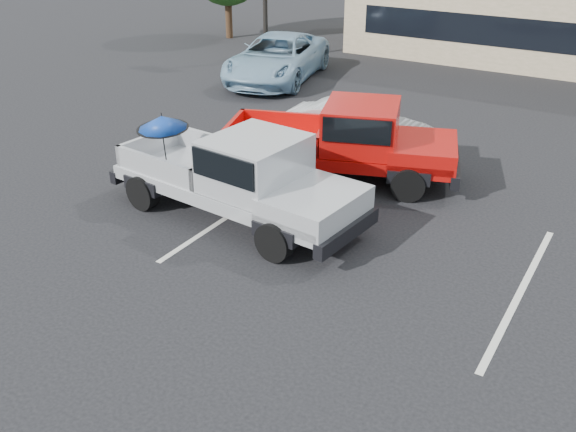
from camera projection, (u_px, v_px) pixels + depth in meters
name	position (u px, v px, depth m)	size (l,w,h in m)	color
ground	(312.00, 297.00, 10.89)	(90.00, 90.00, 0.00)	black
stripe_left	(236.00, 211.00, 13.81)	(0.12, 5.00, 0.01)	silver
stripe_right	(521.00, 291.00, 11.03)	(0.12, 5.00, 0.01)	silver
silver_pickup	(246.00, 174.00, 12.96)	(5.86, 2.55, 2.06)	black
red_pickup	(353.00, 139.00, 14.91)	(5.99, 3.67, 1.87)	black
silver_sedan	(359.00, 129.00, 16.61)	(1.40, 4.02, 1.32)	silver
blue_suv	(277.00, 58.00, 23.19)	(2.63, 5.70, 1.58)	#85ACC6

